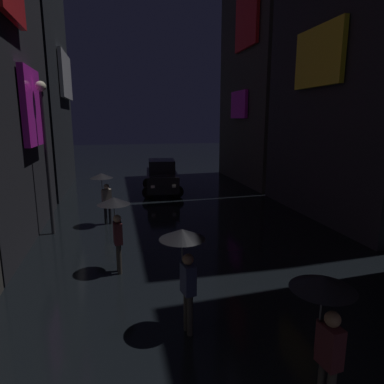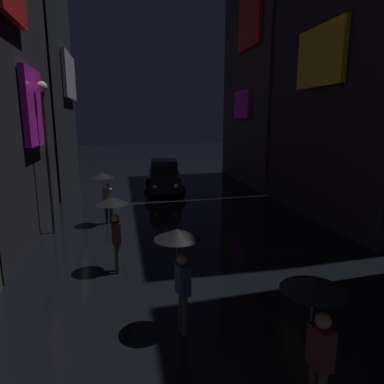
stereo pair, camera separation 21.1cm
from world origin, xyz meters
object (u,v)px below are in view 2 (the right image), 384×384
object	(u,v)px
pedestrian_midstreet_left_black	(179,252)
streetlamp_left_far	(47,141)
pedestrian_foreground_right_black	(104,184)
pedestrian_foreground_left_black	(114,213)
pedestrian_midstreet_centre_black	(316,309)
car_distant	(164,177)

from	to	relation	value
pedestrian_midstreet_left_black	streetlamp_left_far	world-z (taller)	streetlamp_left_far
pedestrian_foreground_right_black	pedestrian_foreground_left_black	world-z (taller)	same
pedestrian_midstreet_centre_black	car_distant	bearing A→B (deg)	90.48
car_distant	streetlamp_left_far	size ratio (longest dim) A/B	0.78
pedestrian_foreground_right_black	pedestrian_midstreet_centre_black	size ratio (longest dim) A/B	1.00
car_distant	pedestrian_midstreet_left_black	bearing A→B (deg)	-95.81
pedestrian_midstreet_left_black	car_distant	size ratio (longest dim) A/B	0.50
pedestrian_foreground_right_black	car_distant	bearing A→B (deg)	61.36
pedestrian_midstreet_left_black	pedestrian_foreground_right_black	xyz separation A→B (m)	(-1.73, 7.64, 0.00)
pedestrian_midstreet_centre_black	streetlamp_left_far	xyz separation A→B (m)	(-5.08, 9.28, 1.76)
pedestrian_midstreet_left_black	streetlamp_left_far	xyz separation A→B (m)	(-3.60, 6.89, 1.76)
pedestrian_midstreet_centre_black	pedestrian_midstreet_left_black	bearing A→B (deg)	121.93
pedestrian_midstreet_centre_black	pedestrian_foreground_right_black	bearing A→B (deg)	107.78
streetlamp_left_far	pedestrian_foreground_left_black	bearing A→B (deg)	-58.71
pedestrian_foreground_left_black	pedestrian_midstreet_centre_black	bearing A→B (deg)	-63.14
pedestrian_foreground_right_black	streetlamp_left_far	world-z (taller)	streetlamp_left_far
pedestrian_foreground_left_black	streetlamp_left_far	world-z (taller)	streetlamp_left_far
pedestrian_foreground_right_black	pedestrian_foreground_left_black	size ratio (longest dim) A/B	1.00
pedestrian_midstreet_left_black	streetlamp_left_far	distance (m)	7.97
pedestrian_midstreet_centre_black	streetlamp_left_far	distance (m)	10.72
pedestrian_midstreet_left_black	pedestrian_foreground_left_black	bearing A→B (deg)	112.62
pedestrian_foreground_right_black	streetlamp_left_far	bearing A→B (deg)	-158.31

